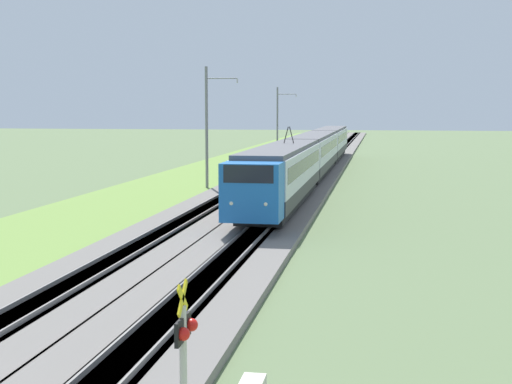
% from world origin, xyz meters
% --- Properties ---
extents(ballast_main, '(240.00, 4.40, 0.30)m').
position_xyz_m(ballast_main, '(50.00, 0.00, 0.15)').
color(ballast_main, slate).
rests_on(ballast_main, ground).
extents(ballast_adjacent, '(240.00, 4.40, 0.30)m').
position_xyz_m(ballast_adjacent, '(50.00, -4.31, 0.15)').
color(ballast_adjacent, slate).
rests_on(ballast_adjacent, ground).
extents(track_main, '(240.00, 1.57, 0.45)m').
position_xyz_m(track_main, '(50.00, 0.00, 0.16)').
color(track_main, '#4C4238').
rests_on(track_main, ground).
extents(track_adjacent, '(240.00, 1.57, 0.45)m').
position_xyz_m(track_adjacent, '(50.00, -4.31, 0.16)').
color(track_adjacent, '#4C4238').
rests_on(track_adjacent, ground).
extents(grass_verge, '(240.00, 10.74, 0.12)m').
position_xyz_m(grass_verge, '(50.00, 5.24, 0.06)').
color(grass_verge, olive).
rests_on(grass_verge, ground).
extents(passenger_train, '(63.70, 2.88, 5.03)m').
position_xyz_m(passenger_train, '(52.49, -4.31, 2.35)').
color(passenger_train, blue).
rests_on(passenger_train, ground).
extents(crossing_signal_far, '(0.70, 0.23, 3.64)m').
position_xyz_m(crossing_signal_far, '(-0.96, -7.33, 2.23)').
color(crossing_signal_far, beige).
rests_on(crossing_signal_far, ground).
extents(catenary_mast_mid, '(0.22, 2.56, 9.35)m').
position_xyz_m(catenary_mast_mid, '(42.34, 2.96, 4.82)').
color(catenary_mast_mid, slate).
rests_on(catenary_mast_mid, ground).
extents(catenary_mast_far, '(0.22, 2.56, 8.93)m').
position_xyz_m(catenary_mast_far, '(80.17, 2.96, 4.61)').
color(catenary_mast_far, slate).
rests_on(catenary_mast_far, ground).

